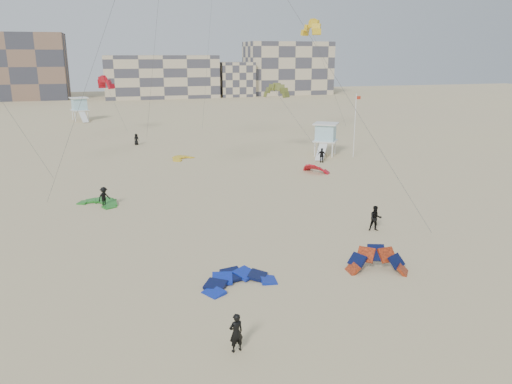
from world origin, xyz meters
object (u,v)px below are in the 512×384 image
object	(u,v)px
kite_ground_blue	(239,284)
kitesurfer_main	(236,333)
kite_ground_orange	(377,271)
lifeguard_tower_near	(326,139)

from	to	relation	value
kite_ground_blue	kitesurfer_main	world-z (taller)	kitesurfer_main
kite_ground_orange	kitesurfer_main	world-z (taller)	kitesurfer_main
kite_ground_blue	kite_ground_orange	bearing A→B (deg)	-15.21
kite_ground_blue	lifeguard_tower_near	world-z (taller)	lifeguard_tower_near
kite_ground_blue	kite_ground_orange	xyz separation A→B (m)	(8.41, -0.54, 0.00)
kite_ground_blue	lifeguard_tower_near	size ratio (longest dim) A/B	0.65
kitesurfer_main	kite_ground_blue	bearing A→B (deg)	-119.24
kite_ground_orange	kitesurfer_main	distance (m)	11.68
kite_ground_orange	lifeguard_tower_near	bearing A→B (deg)	90.58
kite_ground_orange	kitesurfer_main	bearing A→B (deg)	-130.94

